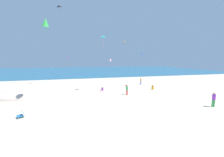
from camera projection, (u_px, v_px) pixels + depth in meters
ground_plane at (105, 90)px, 22.39m from camera, size 120.00×120.00×0.00m
ocean_water at (89, 70)px, 65.52m from camera, size 120.00×60.00×0.05m
dune_mound at (23, 96)px, 18.70m from camera, size 7.63×5.34×2.16m
beach_chair_mid_beach at (21, 114)px, 11.58m from camera, size 0.80×0.79×0.64m
cooler_box at (126, 85)px, 25.91m from camera, size 0.50×0.54×0.24m
person_0 at (214, 99)px, 14.06m from camera, size 0.41×0.41×1.67m
person_1 at (153, 88)px, 22.66m from camera, size 0.70×0.67×0.81m
person_2 at (127, 89)px, 19.00m from camera, size 0.40×0.40×1.48m
person_3 at (102, 89)px, 21.70m from camera, size 0.62×0.59×0.71m
person_4 at (141, 81)px, 27.18m from camera, size 0.29×0.29×1.43m
kite_purple at (67, 57)px, 38.43m from camera, size 0.57×0.55×1.64m
kite_pink at (110, 60)px, 40.28m from camera, size 1.24×1.33×1.68m
kite_orange at (125, 42)px, 41.19m from camera, size 0.61×0.82×1.23m
kite_teal at (103, 36)px, 20.23m from camera, size 0.88×0.83×1.78m
kite_green at (45, 22)px, 14.10m from camera, size 1.19×1.23×1.51m
kite_blue at (141, 54)px, 38.13m from camera, size 0.61×0.53×1.26m
kite_black at (59, 6)px, 23.93m from camera, size 0.96×0.82×1.29m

